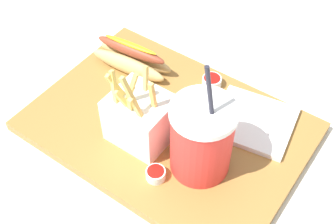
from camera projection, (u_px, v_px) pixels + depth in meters
ground_plane at (168, 134)px, 0.83m from camera, size 2.40×2.40×0.02m
food_tray at (168, 127)px, 0.82m from camera, size 0.48×0.34×0.02m
soda_cup at (202, 139)px, 0.70m from camera, size 0.10×0.10×0.22m
fries_basket at (141, 118)px, 0.76m from camera, size 0.10×0.09×0.17m
hot_dog_1 at (131, 58)px, 0.89m from camera, size 0.17×0.07×0.07m
ketchup_cup_1 at (212, 81)px, 0.86m from camera, size 0.04×0.04×0.02m
ketchup_cup_2 at (156, 174)px, 0.73m from camera, size 0.03×0.03×0.02m
napkin_stack at (253, 121)px, 0.81m from camera, size 0.16×0.15×0.01m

